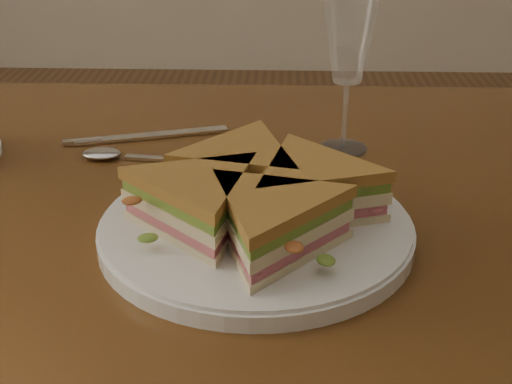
# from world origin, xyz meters

# --- Properties ---
(table) EXTENTS (1.20, 0.80, 0.75)m
(table) POSITION_xyz_m (0.00, 0.00, 0.65)
(table) COLOR #3B200D
(table) RESTS_ON ground
(plate) EXTENTS (0.31, 0.31, 0.02)m
(plate) POSITION_xyz_m (0.06, -0.09, 0.76)
(plate) COLOR silver
(plate) RESTS_ON table
(sandwich_wedges) EXTENTS (0.30, 0.30, 0.06)m
(sandwich_wedges) POSITION_xyz_m (0.06, -0.09, 0.80)
(sandwich_wedges) COLOR beige
(sandwich_wedges) RESTS_ON plate
(crisps_mound) EXTENTS (0.09, 0.09, 0.05)m
(crisps_mound) POSITION_xyz_m (0.06, -0.09, 0.79)
(crisps_mound) COLOR #BF6B18
(crisps_mound) RESTS_ON plate
(spoon) EXTENTS (0.18, 0.04, 0.01)m
(spoon) POSITION_xyz_m (-0.12, 0.10, 0.75)
(spoon) COLOR silver
(spoon) RESTS_ON table
(knife) EXTENTS (0.21, 0.07, 0.00)m
(knife) POSITION_xyz_m (-0.10, 0.17, 0.75)
(knife) COLOR silver
(knife) RESTS_ON table
(wine_glass) EXTENTS (0.07, 0.07, 0.18)m
(wine_glass) POSITION_xyz_m (0.16, 0.14, 0.88)
(wine_glass) COLOR white
(wine_glass) RESTS_ON table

